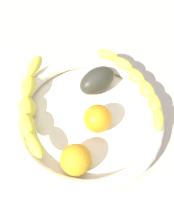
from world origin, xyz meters
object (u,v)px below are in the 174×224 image
banana_draped_left (138,84)px  orange_mid_left (76,160)px  orange_front (98,119)px  banana_draped_right (29,105)px  avocado_dark (97,80)px  fruit_bowl (87,118)px

banana_draped_left → orange_mid_left: 22.77cm
banana_draped_left → orange_front: 13.22cm
banana_draped_right → orange_front: orange_front is taller
avocado_dark → fruit_bowl: bearing=167.0°
banana_draped_right → banana_draped_left: bearing=-73.6°
banana_draped_right → orange_front: bearing=-99.8°
banana_draped_right → avocado_dark: banana_draped_right is taller
orange_mid_left → orange_front: bearing=-23.5°
fruit_bowl → banana_draped_left: size_ratio=1.51×
banana_draped_left → banana_draped_right: bearing=106.4°
fruit_bowl → banana_draped_right: banana_draped_right is taller
fruit_bowl → avocado_dark: (8.66, -1.99, 2.36)cm
banana_draped_left → avocado_dark: bearing=86.6°
banana_draped_left → banana_draped_right: banana_draped_right is taller
banana_draped_left → avocado_dark: 9.40cm
avocado_dark → orange_front: bearing=-178.3°
banana_draped_right → orange_mid_left: bearing=-136.9°
banana_draped_right → avocado_dark: (7.61, -14.53, -0.34)cm
orange_front → orange_mid_left: (-9.07, 3.95, 0.08)cm
orange_mid_left → avocado_dark: 19.58cm
fruit_bowl → banana_draped_right: (1.05, 12.53, 2.70)cm
orange_front → orange_mid_left: 9.89cm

